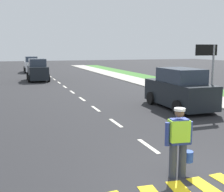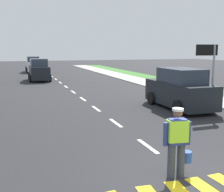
# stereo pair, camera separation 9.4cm
# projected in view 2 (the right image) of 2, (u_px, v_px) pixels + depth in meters

# --- Properties ---
(ground_plane) EXTENTS (96.00, 96.00, 0.00)m
(ground_plane) POSITION_uv_depth(u_px,v_px,m) (60.00, 82.00, 26.12)
(ground_plane) COLOR #28282B
(sidewalk_right) EXTENTS (2.40, 72.00, 0.14)m
(sidewalk_right) POSITION_uv_depth(u_px,v_px,m) (201.00, 97.00, 18.10)
(sidewalk_right) COLOR #B2ADA3
(sidewalk_right) RESTS_ON ground
(lane_center_line) EXTENTS (0.14, 46.40, 0.01)m
(lane_center_line) POSITION_uv_depth(u_px,v_px,m) (54.00, 78.00, 30.05)
(lane_center_line) COLOR silver
(lane_center_line) RESTS_ON ground
(road_worker) EXTENTS (0.77, 0.36, 1.67)m
(road_worker) POSITION_uv_depth(u_px,v_px,m) (178.00, 139.00, 6.71)
(road_worker) COLOR #383D4C
(road_worker) RESTS_ON ground
(lane_direction_sign) EXTENTS (1.16, 0.11, 3.20)m
(lane_direction_sign) POSITION_uv_depth(u_px,v_px,m) (209.00, 62.00, 13.31)
(lane_direction_sign) COLOR gray
(lane_direction_sign) RESTS_ON ground
(car_oncoming_second) EXTENTS (1.94, 3.90, 2.07)m
(car_oncoming_second) POSITION_uv_depth(u_px,v_px,m) (39.00, 71.00, 27.35)
(car_oncoming_second) COLOR black
(car_oncoming_second) RESTS_ON ground
(car_parked_curbside) EXTENTS (2.02, 4.37, 2.04)m
(car_parked_curbside) POSITION_uv_depth(u_px,v_px,m) (180.00, 90.00, 14.64)
(car_parked_curbside) COLOR black
(car_parked_curbside) RESTS_ON ground
(car_oncoming_third) EXTENTS (1.87, 4.29, 2.01)m
(car_oncoming_third) POSITION_uv_depth(u_px,v_px,m) (33.00, 65.00, 37.25)
(car_oncoming_third) COLOR silver
(car_oncoming_third) RESTS_ON ground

